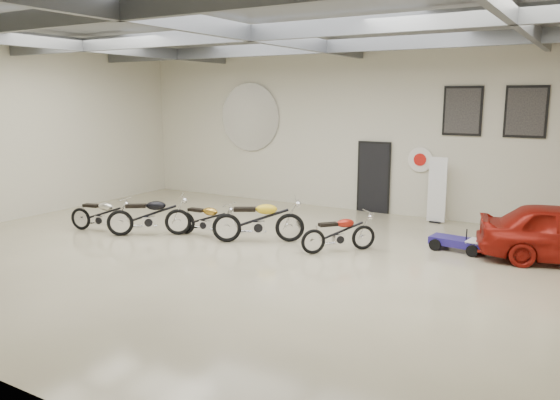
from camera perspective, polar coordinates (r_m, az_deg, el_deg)
The scene contains 17 objects.
floor at distance 12.05m, azimuth -2.92°, elevation -6.06°, with size 16.00×12.00×0.01m, color #B7AD8C.
ceiling at distance 11.64m, azimuth -3.17°, elevation 18.22°, with size 16.00×12.00×0.01m, color slate.
back_wall at distance 16.89m, azimuth 8.39°, elevation 7.29°, with size 16.00×0.02×5.00m, color beige.
left_wall at distance 17.33m, azimuth -25.80°, elevation 6.43°, with size 0.02×12.00×5.00m, color beige.
ceiling_beams at distance 11.61m, azimuth -3.16°, elevation 17.00°, with size 15.80×11.80×0.32m, color #585B60, non-canonical shape.
door at distance 16.81m, azimuth 9.77°, elevation 2.26°, with size 0.92×0.08×2.10m, color black.
logo_plaque at distance 18.72m, azimuth -3.17°, elevation 8.63°, with size 2.30×0.06×1.16m, color silver, non-canonical shape.
poster_left at distance 15.94m, azimuth 18.54°, elevation 8.82°, with size 1.05×0.08×1.35m, color black, non-canonical shape.
poster_mid at distance 15.67m, azimuth 24.31°, elevation 8.41°, with size 1.05×0.08×1.35m, color black, non-canonical shape.
oil_sign at distance 16.29m, azimuth 14.45°, elevation 4.12°, with size 0.72×0.10×0.72m, color white, non-canonical shape.
banner_stand at distance 15.80m, azimuth 16.10°, elevation 1.01°, with size 0.51×0.20×1.86m, color white, non-canonical shape.
motorcycle_silver at distance 14.97m, azimuth -18.23°, elevation -1.39°, with size 1.83×0.57×0.95m, color silver, non-canonical shape.
motorcycle_black at distance 14.22m, azimuth -13.54°, elevation -1.50°, with size 2.07×0.64×1.08m, color silver, non-canonical shape.
motorcycle_gold at distance 13.85m, azimuth -7.83°, elevation -1.95°, with size 1.78×0.55×0.93m, color silver, non-canonical shape.
motorcycle_yellow at distance 13.20m, azimuth -2.29°, elevation -2.02°, with size 2.19×0.68×1.14m, color silver, non-canonical shape.
motorcycle_red at distance 12.46m, azimuth 6.16°, elevation -3.36°, with size 1.77×0.55×0.92m, color silver, non-canonical shape.
go_kart at distance 13.13m, azimuth 18.64°, elevation -3.98°, with size 1.51×0.68×0.55m, color navy, non-canonical shape.
Camera 1 is at (6.40, -9.61, 3.48)m, focal length 35.00 mm.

